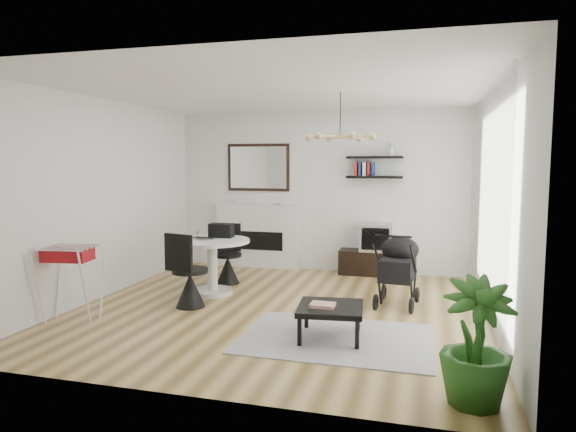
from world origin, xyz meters
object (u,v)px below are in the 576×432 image
(tv_console, at_px, (373,263))
(crt_tv, at_px, (376,237))
(fireplace, at_px, (258,228))
(coffee_table, at_px, (330,309))
(stroller, at_px, (398,273))
(potted_plant, at_px, (476,342))
(dining_table, at_px, (212,258))
(drying_rack, at_px, (71,282))

(tv_console, xyz_separation_m, crt_tv, (0.06, -0.00, 0.43))
(fireplace, relative_size, crt_tv, 4.21)
(coffee_table, bearing_deg, crt_tv, 87.17)
(crt_tv, xyz_separation_m, stroller, (0.44, -1.68, -0.21))
(tv_console, relative_size, potted_plant, 1.10)
(tv_console, relative_size, dining_table, 1.02)
(drying_rack, relative_size, coffee_table, 1.21)
(fireplace, relative_size, drying_rack, 2.43)
(crt_tv, bearing_deg, tv_console, 176.71)
(coffee_table, bearing_deg, potted_plant, -40.90)
(fireplace, height_order, dining_table, fireplace)
(crt_tv, distance_m, potted_plant, 4.51)
(crt_tv, xyz_separation_m, potted_plant, (1.17, -4.35, -0.14))
(tv_console, distance_m, potted_plant, 4.53)
(crt_tv, bearing_deg, dining_table, -139.25)
(drying_rack, height_order, coffee_table, drying_rack)
(drying_rack, xyz_separation_m, potted_plant, (4.33, -0.95, 0.02))
(fireplace, height_order, stroller, fireplace)
(fireplace, relative_size, stroller, 2.20)
(coffee_table, bearing_deg, drying_rack, -176.17)
(crt_tv, height_order, drying_rack, drying_rack)
(dining_table, relative_size, stroller, 1.07)
(fireplace, relative_size, potted_plant, 2.21)
(tv_console, bearing_deg, fireplace, 176.54)
(dining_table, relative_size, potted_plant, 1.08)
(fireplace, xyz_separation_m, coffee_table, (1.92, -3.32, -0.37))
(dining_table, bearing_deg, coffee_table, -35.60)
(dining_table, bearing_deg, potted_plant, -37.86)
(stroller, bearing_deg, coffee_table, -105.90)
(fireplace, xyz_separation_m, crt_tv, (2.08, -0.13, -0.06))
(stroller, distance_m, potted_plant, 2.77)
(coffee_table, relative_size, potted_plant, 0.75)
(potted_plant, bearing_deg, stroller, 105.27)
(drying_rack, height_order, stroller, stroller)
(tv_console, distance_m, drying_rack, 4.61)
(fireplace, bearing_deg, coffee_table, -59.96)
(coffee_table, bearing_deg, dining_table, 144.40)
(tv_console, height_order, dining_table, dining_table)
(fireplace, distance_m, drying_rack, 3.69)
(drying_rack, distance_m, potted_plant, 4.43)
(crt_tv, bearing_deg, coffee_table, -92.83)
(tv_console, distance_m, crt_tv, 0.43)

